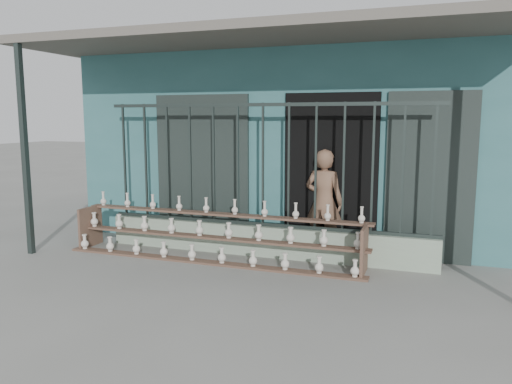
% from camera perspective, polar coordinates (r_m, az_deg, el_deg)
% --- Properties ---
extents(ground, '(60.00, 60.00, 0.00)m').
position_cam_1_polar(ground, '(6.34, -3.06, -10.25)').
color(ground, slate).
extents(workshop_building, '(7.40, 6.60, 3.21)m').
position_cam_1_polar(workshop_building, '(10.05, 6.21, 6.07)').
color(workshop_building, '#2F6265').
rests_on(workshop_building, ground).
extents(parapet_wall, '(5.00, 0.20, 0.45)m').
position_cam_1_polar(parapet_wall, '(7.44, 0.77, -5.59)').
color(parapet_wall, '#8DA18A').
rests_on(parapet_wall, ground).
extents(security_fence, '(5.00, 0.04, 1.80)m').
position_cam_1_polar(security_fence, '(7.25, 0.79, 3.06)').
color(security_fence, '#283330').
rests_on(security_fence, parapet_wall).
extents(shelf_rack, '(4.50, 0.68, 0.85)m').
position_cam_1_polar(shelf_rack, '(7.26, -4.88, -4.92)').
color(shelf_rack, brown).
rests_on(shelf_rack, ground).
extents(elderly_woman, '(0.62, 0.45, 1.58)m').
position_cam_1_polar(elderly_woman, '(7.48, 7.77, -1.16)').
color(elderly_woman, brown).
rests_on(elderly_woman, ground).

